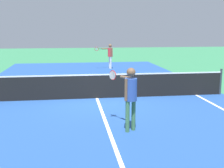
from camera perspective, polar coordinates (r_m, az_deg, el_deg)
name	(u,v)px	position (r m, az deg, el deg)	size (l,w,h in m)	color
ground_plane	(97,98)	(11.40, -3.00, -2.82)	(60.00, 60.00, 0.00)	#337F51
court_surface_inbounds	(97,98)	(11.40, -3.00, -2.82)	(10.62, 24.40, 0.00)	#234C93
line_center_service	(107,124)	(8.34, -1.07, -7.97)	(0.10, 6.40, 0.01)	white
net	(97,86)	(11.30, -3.02, -0.39)	(10.38, 0.09, 1.07)	#33383D
player_near	(130,92)	(7.59, 3.59, -1.56)	(0.64, 1.16, 1.71)	#3F7247
player_far	(110,53)	(19.67, -0.45, 6.05)	(1.23, 0.41, 1.67)	white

